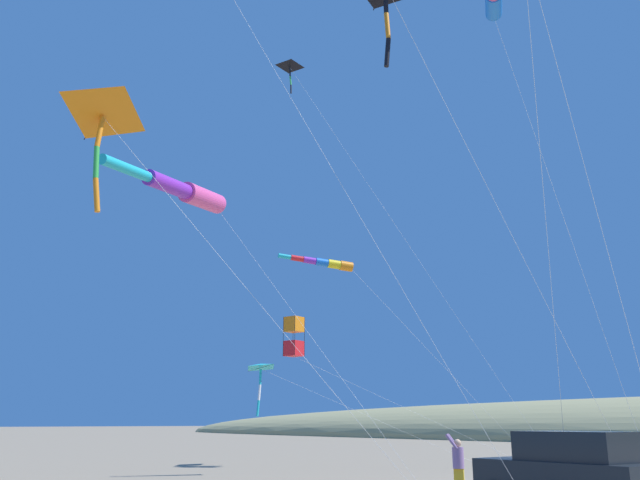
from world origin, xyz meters
TOP-DOWN VIEW (x-y plane):
  - parked_car at (-5.68, -4.40)m, footprint 2.34×4.43m
  - person_adult_flyer at (-4.53, -0.06)m, footprint 0.57×0.62m
  - person_child_green_jacket at (7.83, 5.67)m, footprint 0.46×0.55m
  - kite_delta_blue_topmost at (-15.70, 0.96)m, footprint 8.23×4.36m
  - kite_windsock_white_trailing at (-3.01, 7.82)m, footprint 14.34×2.29m
  - kite_box_yellow_midlevel at (-0.81, 12.96)m, footprint 8.27×8.49m
  - kite_windsock_rainbow_low_near at (-10.55, 6.49)m, footprint 9.96×6.80m
  - kite_delta_magenta_far_left at (-2.99, 10.52)m, footprint 12.65×6.05m
  - kite_delta_teal_far_right at (-1.24, 15.20)m, footprint 9.58×7.75m

SIDE VIEW (x-z plane):
  - person_child_green_jacket at x=7.83m, z-range 0.07..1.67m
  - person_adult_flyer at x=-4.53m, z-range 0.08..1.80m
  - parked_car at x=-5.68m, z-range 0.03..1.88m
  - kite_delta_teal_far_right at x=-1.24m, z-range 2.21..7.26m
  - kite_box_yellow_midlevel at x=-0.81m, z-range 2.59..9.72m
  - kite_windsock_white_trailing at x=-3.01m, z-range 4.17..13.08m
  - kite_delta_blue_topmost at x=-15.70m, z-range 4.26..13.89m
  - kite_windsock_rainbow_low_near at x=-10.55m, z-range 4.60..15.08m
  - kite_delta_magenta_far_left at x=-2.99m, z-range 9.37..28.82m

